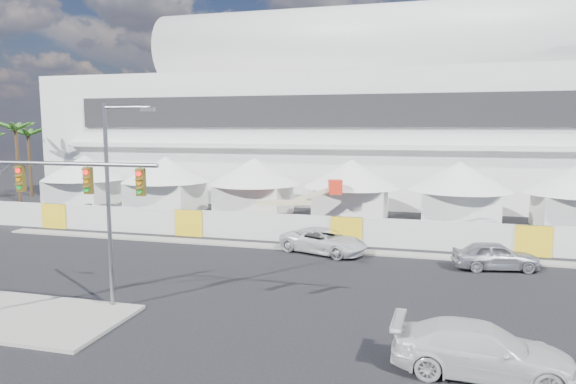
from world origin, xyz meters
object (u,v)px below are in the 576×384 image
(pickup_near, at_px, (482,350))
(lot_car_c, at_px, (113,213))
(traffic_mast, at_px, (4,221))
(pickup_curb, at_px, (324,241))
(sedan_silver, at_px, (496,256))
(streetlight_median, at_px, (113,191))
(boom_lift, at_px, (277,218))
(lot_car_a, at_px, (486,231))

(pickup_near, distance_m, lot_car_c, 35.47)
(traffic_mast, bearing_deg, pickup_near, 0.47)
(pickup_curb, xyz_separation_m, pickup_near, (8.26, -15.09, 0.06))
(sedan_silver, height_order, streetlight_median, streetlight_median)
(streetlight_median, height_order, boom_lift, streetlight_median)
(lot_car_c, bearing_deg, pickup_curb, -117.86)
(pickup_near, bearing_deg, pickup_curb, 31.63)
(traffic_mast, relative_size, streetlight_median, 1.04)
(pickup_near, height_order, streetlight_median, streetlight_median)
(boom_lift, bearing_deg, pickup_curb, -67.85)
(traffic_mast, distance_m, streetlight_median, 4.47)
(sedan_silver, distance_m, streetlight_median, 21.36)
(lot_car_a, height_order, boom_lift, boom_lift)
(pickup_curb, bearing_deg, lot_car_a, -38.84)
(pickup_near, relative_size, traffic_mast, 0.62)
(pickup_curb, relative_size, lot_car_c, 1.11)
(lot_car_c, distance_m, traffic_mast, 23.79)
(pickup_curb, height_order, lot_car_a, pickup_curb)
(boom_lift, bearing_deg, streetlight_median, -114.04)
(lot_car_a, height_order, streetlight_median, streetlight_median)
(sedan_silver, distance_m, boom_lift, 17.04)
(pickup_curb, xyz_separation_m, boom_lift, (-4.99, 6.04, 0.29))
(boom_lift, bearing_deg, traffic_mast, -122.25)
(sedan_silver, distance_m, pickup_curb, 10.46)
(lot_car_c, relative_size, boom_lift, 0.63)
(sedan_silver, bearing_deg, traffic_mast, 112.55)
(pickup_near, xyz_separation_m, traffic_mast, (-18.89, -0.16, 3.48))
(streetlight_median, bearing_deg, pickup_curb, 60.48)
(pickup_curb, bearing_deg, pickup_near, -131.39)
(streetlight_median, distance_m, boom_lift, 19.29)
(lot_car_a, bearing_deg, sedan_silver, -147.09)
(pickup_near, bearing_deg, lot_car_c, 55.80)
(pickup_curb, relative_size, pickup_near, 0.98)
(lot_car_a, bearing_deg, pickup_near, -151.08)
(sedan_silver, height_order, lot_car_a, sedan_silver)
(lot_car_a, relative_size, streetlight_median, 0.50)
(pickup_near, xyz_separation_m, lot_car_a, (2.44, 21.59, -0.10))
(traffic_mast, bearing_deg, lot_car_a, 45.55)
(lot_car_c, bearing_deg, streetlight_median, -156.18)
(pickup_curb, xyz_separation_m, streetlight_median, (-7.15, -12.64, 4.59))
(lot_car_c, relative_size, traffic_mast, 0.55)
(pickup_curb, relative_size, streetlight_median, 0.63)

